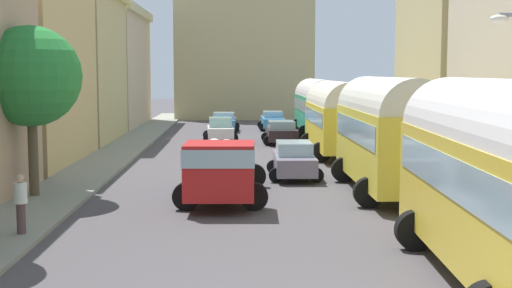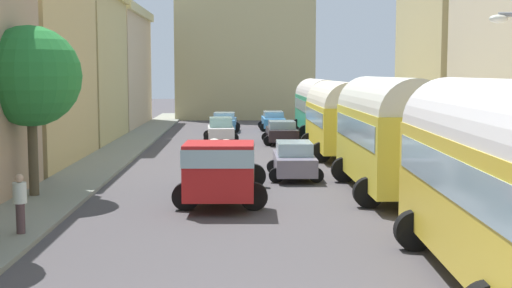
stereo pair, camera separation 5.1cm
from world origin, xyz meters
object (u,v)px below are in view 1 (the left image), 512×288
cargo_truck_0 (222,168)px  parked_bus_0 (506,173)px  parked_bus_3 (317,105)px  car_1 (224,122)px  car_3 (281,132)px  parked_bus_2 (337,115)px  parked_bus_1 (387,129)px  car_2 (294,160)px  pedestrian_1 (21,202)px  car_4 (273,120)px  car_0 (220,129)px

cargo_truck_0 → parked_bus_0: bearing=-58.1°
parked_bus_3 → car_1: bearing=148.3°
car_3 → car_1: bearing=112.4°
car_3 → parked_bus_0: bearing=-84.7°
parked_bus_2 → parked_bus_3: bearing=88.5°
parked_bus_1 → car_1: (-6.34, 26.65, -1.63)m
car_2 → cargo_truck_0: bearing=-119.1°
parked_bus_0 → parked_bus_3: size_ratio=1.03×
parked_bus_2 → car_2: parked_bus_2 is taller
cargo_truck_0 → pedestrian_1: 7.34m
parked_bus_3 → pedestrian_1: (-11.37, -29.20, -1.19)m
parked_bus_2 → car_3: (-2.51, 6.35, -1.43)m
cargo_truck_0 → pedestrian_1: (-5.25, -5.12, -0.17)m
cargo_truck_0 → parked_bus_1: bearing=13.7°
parked_bus_3 → car_4: (-2.78, 5.15, -1.45)m
car_0 → pedestrian_1: bearing=-100.3°
parked_bus_1 → cargo_truck_0: (-5.97, -1.45, -1.19)m
car_2 → car_4: bearing=89.0°
car_0 → cargo_truck_0: bearing=-88.6°
car_2 → parked_bus_1: bearing=-51.3°
parked_bus_0 → car_3: bearing=95.3°
parked_bus_0 → parked_bus_3: parked_bus_0 is taller
parked_bus_1 → pedestrian_1: bearing=-149.6°
car_0 → car_3: (3.81, -1.85, -0.03)m
car_0 → pedestrian_1: pedestrian_1 is taller
parked_bus_3 → pedestrian_1: size_ratio=5.35×
car_1 → parked_bus_2: bearing=-68.0°
parked_bus_2 → car_2: bearing=-111.0°
parked_bus_2 → car_4: size_ratio=1.91×
car_0 → parked_bus_1: bearing=-71.7°
car_0 → car_2: size_ratio=0.93×
parked_bus_3 → parked_bus_0: bearing=-90.2°
car_0 → car_1: car_0 is taller
parked_bus_0 → car_1: bearing=99.6°
parked_bus_0 → car_4: 38.97m
parked_bus_2 → parked_bus_1: bearing=-89.3°
parked_bus_0 → car_2: bearing=101.6°
parked_bus_0 → parked_bus_3: (0.15, 33.70, -0.19)m
car_1 → car_2: size_ratio=0.99×
car_0 → car_4: car_0 is taller
car_0 → car_1: size_ratio=0.94×
parked_bus_0 → car_3: size_ratio=2.42×
car_2 → pedestrian_1: size_ratio=2.31×
car_0 → parked_bus_0: bearing=-78.1°
car_3 → car_4: (0.02, 10.09, 0.01)m
cargo_truck_0 → car_0: size_ratio=2.00×
car_4 → car_1: bearing=-163.0°
cargo_truck_0 → car_4: 29.43m
cargo_truck_0 → car_1: cargo_truck_0 is taller
parked_bus_2 → parked_bus_3: (0.30, 11.29, 0.03)m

